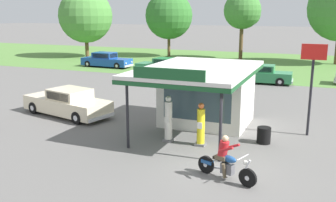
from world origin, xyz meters
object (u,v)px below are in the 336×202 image
Objects in this scene: motorcycle_with_rider at (225,161)px; featured_classic_sedan at (68,103)px; gas_pump_offside at (201,126)px; roadside_pole_sign at (312,73)px; gas_pump_nearside at (168,121)px; bystander_strolling_foreground at (197,83)px; parked_car_second_row_spare at (106,60)px; spare_tire_stack at (264,135)px; parked_car_back_row_far_right at (258,75)px; parked_car_back_row_centre at (164,67)px.

motorcycle_with_rider is 11.33m from featured_classic_sedan.
roadside_pole_sign is (4.20, 3.24, 2.07)m from gas_pump_offside.
gas_pump_nearside is at bearing 138.12° from motorcycle_with_rider.
bystander_strolling_foreground is at bearing 112.09° from motorcycle_with_rider.
gas_pump_nearside is 0.37× the size of parked_car_second_row_spare.
bystander_strolling_foreground is (4.90, 8.14, 0.10)m from featured_classic_sedan.
parked_car_second_row_spare is 7.72× the size of spare_tire_stack.
roadside_pole_sign is at bearing -70.94° from parked_car_back_row_far_right.
parked_car_second_row_spare is at bearing 129.29° from motorcycle_with_rider.
featured_classic_sedan is 12.84m from roadside_pole_sign.
spare_tire_stack is at bearing -3.23° from featured_classic_sedan.
motorcycle_with_rider is 3.09× the size of spare_tire_stack.
gas_pump_offside is 25.49m from parked_car_second_row_spare.
bystander_strolling_foreground is (-5.30, 13.07, 0.13)m from motorcycle_with_rider.
spare_tire_stack is (5.96, -8.75, -0.43)m from bystander_strolling_foreground.
featured_classic_sedan is at bearing -121.01° from bystander_strolling_foreground.
bystander_strolling_foreground is at bearing 101.06° from gas_pump_nearside.
parked_car_back_row_far_right is 3.78× the size of bystander_strolling_foreground.
parked_car_back_row_far_right is (1.27, 16.09, -0.27)m from gas_pump_nearside.
gas_pump_offside reaches higher than spare_tire_stack.
featured_classic_sedan is 1.03× the size of parked_car_back_row_far_right.
featured_classic_sedan reaches higher than parked_car_back_row_centre.
featured_classic_sedan is at bearing -65.04° from parked_car_second_row_spare.
motorcycle_with_rider is at bearing -25.80° from featured_classic_sedan.
motorcycle_with_rider reaches higher than parked_car_back_row_far_right.
gas_pump_nearside is 6.86m from roadside_pole_sign.
motorcycle_with_rider is 0.40× the size of parked_car_second_row_spare.
motorcycle_with_rider reaches higher than parked_car_back_row_centre.
parked_car_back_row_far_right is 6.82m from bystander_strolling_foreground.
parked_car_back_row_far_right is 7.84× the size of spare_tire_stack.
parked_car_back_row_centre reaches higher than bystander_strolling_foreground.
parked_car_second_row_spare reaches higher than bystander_strolling_foreground.
motorcycle_with_rider is 19.19m from parked_car_back_row_far_right.
spare_tire_stack is (10.85, -0.61, -0.33)m from featured_classic_sedan.
gas_pump_offside is at bearing -49.64° from parked_car_second_row_spare.
featured_classic_sedan is at bearing -174.09° from roadside_pole_sign.
motorcycle_with_rider reaches higher than featured_classic_sedan.
motorcycle_with_rider is 0.52× the size of roadside_pole_sign.
gas_pump_offside is 10.67m from bystander_strolling_foreground.
roadside_pole_sign reaches higher than gas_pump_offside.
roadside_pole_sign reaches higher than bystander_strolling_foreground.
bystander_strolling_foreground reaches higher than spare_tire_stack.
spare_tire_stack is (11.48, -15.92, -0.34)m from parked_car_back_row_centre.
roadside_pole_sign is at bearing 5.91° from featured_classic_sedan.
featured_classic_sedan is 9.50m from bystander_strolling_foreground.
gas_pump_offside is 5.70m from roadside_pole_sign.
parked_car_back_row_far_right is at bearing 90.84° from gas_pump_offside.
featured_classic_sedan is 1.08× the size of parked_car_back_row_centre.
roadside_pole_sign is at bearing 37.64° from gas_pump_offside.
motorcycle_with_rider is at bearing -98.57° from spare_tire_stack.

